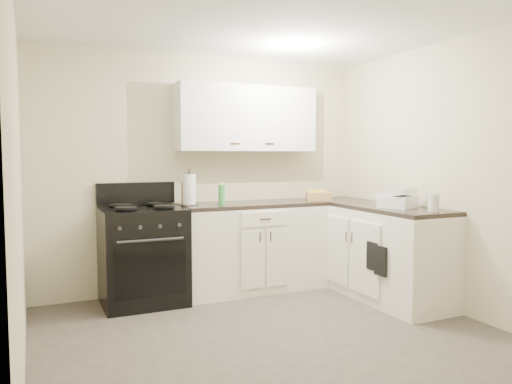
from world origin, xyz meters
name	(u,v)px	position (x,y,z in m)	size (l,w,h in m)	color
floor	(281,343)	(0.00, 0.00, 0.00)	(3.60, 3.60, 0.00)	#473F38
ceiling	(283,12)	(0.00, 0.00, 2.50)	(3.60, 3.60, 0.00)	white
wall_back	(205,173)	(0.00, 1.80, 1.25)	(3.60, 3.60, 0.00)	beige
wall_right	(459,177)	(1.80, 0.00, 1.25)	(3.60, 3.60, 0.00)	beige
wall_left	(18,188)	(-1.80, 0.00, 1.25)	(3.60, 3.60, 0.00)	beige
wall_front	(477,202)	(0.00, -1.80, 1.25)	(3.60, 3.60, 0.00)	beige
base_cabinets_back	(253,248)	(0.43, 1.50, 0.45)	(1.55, 0.60, 0.90)	white
base_cabinets_right	(372,251)	(1.50, 0.85, 0.45)	(0.60, 1.90, 0.90)	white
countertop_back	(252,204)	(0.43, 1.50, 0.92)	(1.55, 0.60, 0.04)	black
countertop_right	(372,206)	(1.50, 0.85, 0.92)	(0.60, 1.90, 0.04)	black
upper_cabinets	(247,119)	(0.43, 1.65, 1.84)	(1.55, 0.30, 0.70)	white
stove	(143,257)	(-0.75, 1.48, 0.46)	(0.78, 0.67, 0.95)	black
knife_block	(188,193)	(-0.27, 1.56, 1.06)	(0.11, 0.10, 0.23)	tan
paper_towel	(189,190)	(-0.27, 1.51, 1.10)	(0.13, 0.13, 0.31)	white
soap_bottle	(222,195)	(0.04, 1.42, 1.04)	(0.07, 0.07, 0.20)	green
wicker_basket	(319,196)	(1.21, 1.43, 0.99)	(0.27, 0.18, 0.09)	tan
countertop_grill	(398,202)	(1.50, 0.46, 1.00)	(0.31, 0.29, 0.11)	white
glass_jar	(434,203)	(1.55, 0.04, 1.02)	(0.10, 0.10, 0.16)	silver
oven_mitt_near	(380,261)	(1.18, 0.30, 0.48)	(0.02, 0.16, 0.27)	black
oven_mitt_far	(372,256)	(1.18, 0.42, 0.50)	(0.02, 0.15, 0.27)	black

